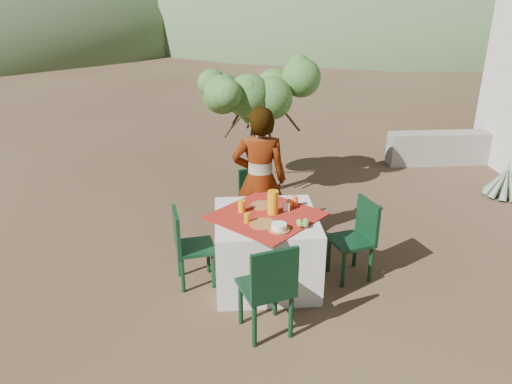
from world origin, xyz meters
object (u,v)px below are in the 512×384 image
(chair_right, at_px, (357,235))
(chair_far, at_px, (257,200))
(person, at_px, (260,180))
(chair_near, at_px, (269,287))
(shrub_tree, at_px, (261,101))
(juice_pitcher, at_px, (273,202))
(table, at_px, (266,249))
(chair_left, at_px, (188,244))
(agave, at_px, (506,182))

(chair_right, bearing_deg, chair_far, -151.28)
(person, bearing_deg, chair_near, 93.04)
(shrub_tree, bearing_deg, juice_pitcher, -91.88)
(chair_right, height_order, shrub_tree, shrub_tree)
(table, xyz_separation_m, person, (-0.01, 0.73, 0.47))
(table, height_order, chair_left, chair_left)
(chair_far, distance_m, chair_right, 1.40)
(chair_left, relative_size, chair_right, 0.97)
(chair_left, xyz_separation_m, juice_pitcher, (0.87, 0.02, 0.42))
(person, height_order, shrub_tree, shrub_tree)
(table, bearing_deg, shrub_tree, 86.43)
(chair_left, bearing_deg, chair_near, -150.99)
(chair_right, distance_m, shrub_tree, 2.62)
(table, distance_m, shrub_tree, 2.57)
(person, height_order, juice_pitcher, person)
(chair_right, bearing_deg, agave, 109.91)
(chair_far, bearing_deg, shrub_tree, 63.34)
(chair_far, xyz_separation_m, agave, (3.71, 0.93, -0.25))
(table, bearing_deg, agave, 28.10)
(agave, relative_size, juice_pitcher, 2.66)
(chair_left, bearing_deg, chair_far, -47.77)
(juice_pitcher, bearing_deg, chair_far, 94.55)
(table, xyz_separation_m, chair_far, (-0.01, 1.04, 0.09))
(chair_left, bearing_deg, shrub_tree, -32.22)
(chair_left, distance_m, shrub_tree, 2.68)
(agave, distance_m, juice_pitcher, 4.17)
(table, height_order, person, person)
(chair_right, relative_size, shrub_tree, 0.49)
(chair_far, distance_m, chair_near, 1.93)
(juice_pitcher, bearing_deg, chair_near, -97.83)
(table, xyz_separation_m, shrub_tree, (0.15, 2.36, 1.00))
(person, relative_size, agave, 2.63)
(chair_right, xyz_separation_m, shrub_tree, (-0.81, 2.32, 0.90))
(table, bearing_deg, chair_far, 90.52)
(shrub_tree, relative_size, juice_pitcher, 7.20)
(agave, bearing_deg, shrub_tree, 173.85)
(chair_far, bearing_deg, table, -109.35)
(chair_near, xyz_separation_m, agave, (3.76, 2.86, -0.29))
(chair_left, distance_m, person, 1.13)
(chair_near, distance_m, juice_pitcher, 1.00)
(table, distance_m, person, 0.87)
(person, bearing_deg, agave, -156.62)
(chair_far, xyz_separation_m, chair_right, (0.97, -1.00, 0.00))
(chair_near, relative_size, chair_left, 1.11)
(juice_pitcher, bearing_deg, chair_left, -178.88)
(chair_right, distance_m, agave, 3.36)
(chair_right, distance_m, juice_pitcher, 0.98)
(chair_right, distance_m, person, 1.25)
(table, relative_size, person, 0.77)
(shrub_tree, height_order, agave, shrub_tree)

